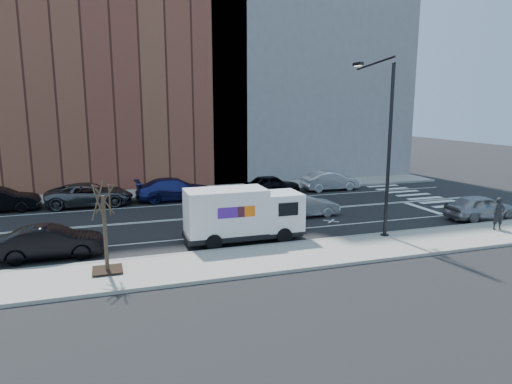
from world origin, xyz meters
TOP-DOWN VIEW (x-y plane):
  - ground at (0.00, 0.00)m, footprint 120.00×120.00m
  - sidewalk_near at (0.00, -8.80)m, footprint 44.00×3.60m
  - sidewalk_far at (0.00, 8.80)m, footprint 44.00×3.60m
  - curb_near at (0.00, -7.00)m, footprint 44.00×0.25m
  - curb_far at (0.00, 7.00)m, footprint 44.00×0.25m
  - crosswalk at (16.00, 0.00)m, footprint 3.00×14.00m
  - road_markings at (0.00, 0.00)m, footprint 40.00×8.60m
  - bldg_brick at (-8.00, 15.60)m, footprint 26.00×10.00m
  - bldg_concrete at (12.00, 15.60)m, footprint 20.00×10.00m
  - streetlight at (7.00, -6.91)m, footprint 0.44×4.02m
  - street_tree at (-7.00, -8.40)m, footprint 1.20×1.20m
  - fedex_van at (-0.31, -5.60)m, footprint 6.12×2.22m
  - far_parked_c at (-8.00, 5.85)m, footprint 5.88×2.86m
  - far_parked_d at (-2.07, 5.91)m, footprint 5.76×2.45m
  - far_parked_e at (5.60, 5.98)m, footprint 4.49×1.92m
  - far_parked_f at (10.74, 5.96)m, footprint 4.80×1.72m
  - driving_sedan at (4.99, -1.75)m, footprint 4.26×1.57m
  - near_parked_rear_a at (-9.39, -5.37)m, footprint 4.61×1.66m
  - near_parked_front at (14.91, -5.78)m, footprint 4.54×1.88m
  - pedestrian at (13.58, -8.41)m, footprint 0.74×0.57m

SIDE VIEW (x-z plane):
  - ground at x=0.00m, z-range 0.00..0.00m
  - crosswalk at x=16.00m, z-range 0.00..0.01m
  - road_markings at x=0.00m, z-range 0.00..0.01m
  - sidewalk_near at x=0.00m, z-range 0.00..0.15m
  - sidewalk_far at x=0.00m, z-range 0.00..0.15m
  - curb_near at x=0.00m, z-range 0.00..0.17m
  - curb_far at x=0.00m, z-range 0.00..0.17m
  - driving_sedan at x=4.99m, z-range 0.00..1.39m
  - far_parked_e at x=5.60m, z-range 0.00..1.51m
  - near_parked_rear_a at x=-9.39m, z-range 0.00..1.51m
  - near_parked_front at x=14.91m, z-range 0.00..1.54m
  - far_parked_f at x=10.74m, z-range 0.00..1.58m
  - far_parked_c at x=-8.00m, z-range 0.00..1.61m
  - far_parked_d at x=-2.07m, z-range 0.00..1.66m
  - pedestrian at x=13.58m, z-range 0.15..1.95m
  - street_tree at x=-7.00m, z-range -0.42..3.33m
  - fedex_van at x=-0.31m, z-range 0.07..2.86m
  - streetlight at x=7.00m, z-range 0.41..9.75m
  - bldg_brick at x=-8.00m, z-range 0.00..22.00m
  - bldg_concrete at x=12.00m, z-range 0.00..26.00m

